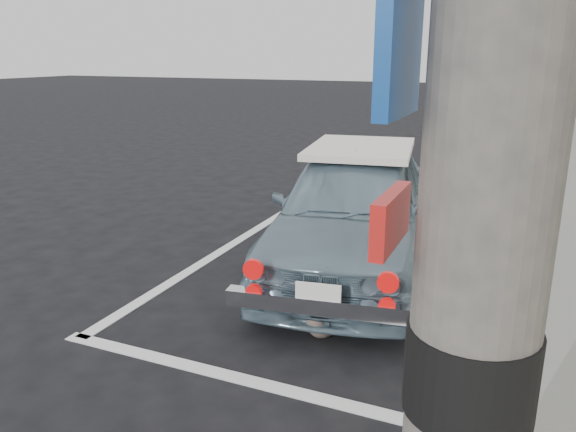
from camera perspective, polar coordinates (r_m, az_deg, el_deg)
name	(u,v)px	position (r m, az deg, el deg)	size (l,w,h in m)	color
ground	(214,333)	(4.57, -7.50, -11.67)	(80.00, 80.00, 0.00)	black
pline_rear	(240,379)	(3.98, -4.89, -16.13)	(3.00, 0.12, 0.01)	silver
pline_front	(426,177)	(10.30, 13.87, 3.85)	(3.00, 0.12, 0.01)	silver
pline_side	(272,220)	(7.43, -1.66, -0.39)	(0.12, 7.00, 0.01)	silver
retro_coupe	(354,208)	(5.67, 6.77, 0.78)	(2.02, 3.84, 1.24)	slate
cat	(324,320)	(4.44, 3.70, -10.48)	(0.28, 0.56, 0.30)	#6C5F52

